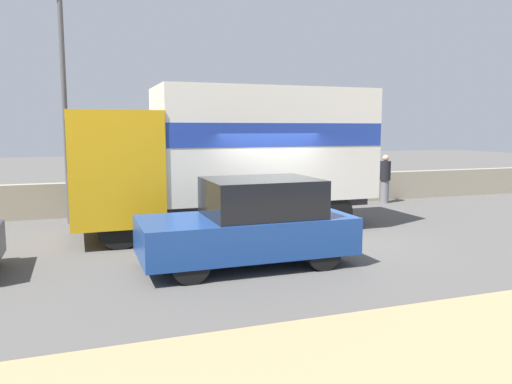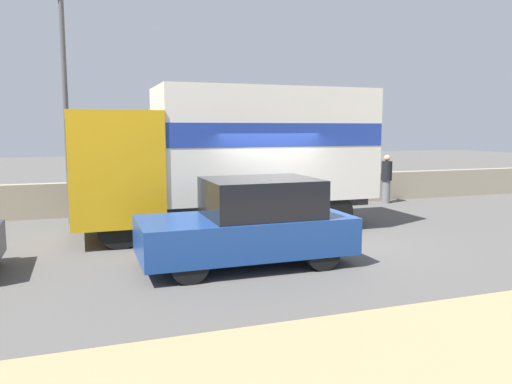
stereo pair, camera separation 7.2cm
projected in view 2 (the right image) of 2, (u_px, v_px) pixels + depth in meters
ground_plane at (282, 246)px, 11.18m from camera, size 80.00×80.00×0.00m
stone_wall_backdrop at (218, 193)px, 16.28m from camera, size 60.00×0.35×1.02m
street_lamp at (65, 86)px, 13.37m from camera, size 0.56×0.28×6.41m
box_truck at (233, 151)px, 12.58m from camera, size 7.49×2.45×3.62m
car_hatchback at (250, 223)px, 9.53m from camera, size 4.02×1.83×1.66m
pedestrian at (386, 178)px, 17.49m from camera, size 0.37×0.37×1.70m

